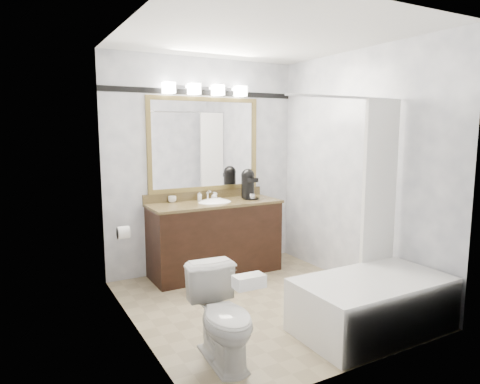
# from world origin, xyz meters

# --- Properties ---
(room) EXTENTS (2.42, 2.62, 2.52)m
(room) POSITION_xyz_m (0.00, 0.00, 1.25)
(room) COLOR tan
(room) RESTS_ON ground
(vanity) EXTENTS (1.53, 0.58, 0.97)m
(vanity) POSITION_xyz_m (0.00, 1.02, 0.44)
(vanity) COLOR black
(vanity) RESTS_ON ground
(mirror) EXTENTS (1.40, 0.04, 1.10)m
(mirror) POSITION_xyz_m (0.00, 1.28, 1.50)
(mirror) COLOR olive
(mirror) RESTS_ON room
(vanity_light_bar) EXTENTS (1.02, 0.14, 0.12)m
(vanity_light_bar) POSITION_xyz_m (0.00, 1.23, 2.13)
(vanity_light_bar) COLOR silver
(vanity_light_bar) RESTS_ON room
(accent_stripe) EXTENTS (2.40, 0.01, 0.06)m
(accent_stripe) POSITION_xyz_m (0.00, 1.29, 2.10)
(accent_stripe) COLOR black
(accent_stripe) RESTS_ON room
(bathtub) EXTENTS (1.30, 0.75, 1.96)m
(bathtub) POSITION_xyz_m (0.55, -0.90, 0.28)
(bathtub) COLOR white
(bathtub) RESTS_ON ground
(tp_roll) EXTENTS (0.11, 0.12, 0.12)m
(tp_roll) POSITION_xyz_m (-1.14, 0.66, 0.70)
(tp_roll) COLOR white
(tp_roll) RESTS_ON room
(toilet) EXTENTS (0.43, 0.69, 0.68)m
(toilet) POSITION_xyz_m (-0.78, -0.75, 0.34)
(toilet) COLOR white
(toilet) RESTS_ON ground
(tissue_box) EXTENTS (0.20, 0.11, 0.08)m
(tissue_box) POSITION_xyz_m (-0.78, -1.12, 0.72)
(tissue_box) COLOR white
(tissue_box) RESTS_ON toilet
(coffee_maker) EXTENTS (0.19, 0.24, 0.36)m
(coffee_maker) POSITION_xyz_m (0.46, 1.04, 1.04)
(coffee_maker) COLOR black
(coffee_maker) RESTS_ON vanity
(cup_left) EXTENTS (0.12, 0.12, 0.07)m
(cup_left) POSITION_xyz_m (-0.44, 1.22, 0.89)
(cup_left) COLOR white
(cup_left) RESTS_ON vanity
(soap_bottle_a) EXTENTS (0.05, 0.06, 0.09)m
(soap_bottle_a) POSITION_xyz_m (-0.11, 1.19, 0.90)
(soap_bottle_a) COLOR white
(soap_bottle_a) RESTS_ON vanity
(soap_bottle_b) EXTENTS (0.07, 0.07, 0.09)m
(soap_bottle_b) POSITION_xyz_m (0.07, 1.17, 0.90)
(soap_bottle_b) COLOR white
(soap_bottle_b) RESTS_ON vanity
(soap_bar) EXTENTS (0.08, 0.06, 0.02)m
(soap_bar) POSITION_xyz_m (0.10, 1.13, 0.86)
(soap_bar) COLOR beige
(soap_bar) RESTS_ON vanity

